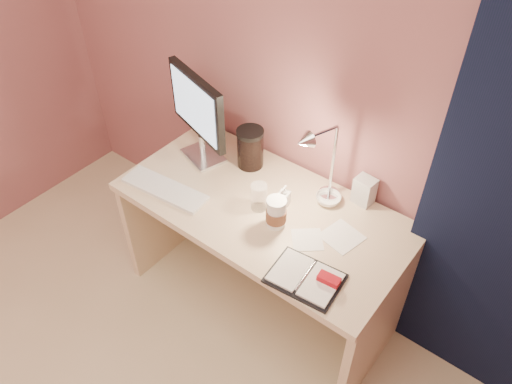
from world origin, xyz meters
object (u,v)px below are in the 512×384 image
Objects in this scene: coffee_cup at (276,213)px; bowl at (328,199)px; desk_lamp at (330,166)px; product_box at (364,191)px; desk at (271,229)px; monitor at (199,111)px; planner at (307,278)px; clear_cup at (259,197)px; dark_jar at (250,150)px; lotion_bottle at (284,196)px; keyboard at (165,189)px.

bowl is (0.11, 0.27, -0.05)m from coffee_cup.
product_box is at bearing 75.11° from desk_lamp.
monitor is at bearing 176.99° from desk.
desk_lamp is at bearing -76.14° from bowl.
monitor reaches higher than desk_lamp.
clear_cup reaches higher than planner.
clear_cup reaches higher than bowl.
dark_jar is (-0.23, 0.23, 0.03)m from clear_cup.
coffee_cup reaches higher than lotion_bottle.
dark_jar is (-0.36, 0.27, 0.02)m from coffee_cup.
coffee_cup is (0.56, 0.15, 0.06)m from keyboard.
dark_jar reaches higher than coffee_cup.
planner is at bearing -42.22° from lotion_bottle.
product_box reaches higher than keyboard.
lotion_bottle is 0.38m from product_box.
product_box is at bearing 38.80° from bowl.
planner is 0.47m from clear_cup.
lotion_bottle is (-0.34, 0.30, 0.04)m from planner.
monitor is 0.32m from dark_jar.
coffee_cup is 0.45m from dark_jar.
dark_jar reaches higher than bowl.
keyboard is at bearing -165.30° from coffee_cup.
keyboard is 3.32× the size of clear_cup.
lotion_bottle is (-0.16, -0.14, 0.04)m from bowl.
monitor reaches higher than lotion_bottle.
clear_cup is 0.12m from lotion_bottle.
clear_cup is 1.13× the size of bowl.
planner is 0.45m from lotion_bottle.
coffee_cup is 0.32m from desk_lamp.
product_box is (0.36, 0.34, 0.00)m from clear_cup.
lotion_bottle reaches higher than planner.
desk is at bearing 137.00° from planner.
lotion_bottle is 0.58× the size of dark_jar.
clear_cup is 0.37m from desk_lamp.
monitor is 0.65m from coffee_cup.
clear_cup is at bearing -125.01° from desk_lamp.
product_box reaches higher than lotion_bottle.
desk_lamp is (0.12, 0.22, 0.20)m from coffee_cup.
desk_lamp reaches higher than lotion_bottle.
desk_lamp is at bearing 26.21° from lotion_bottle.
dark_jar is at bearing 156.25° from lotion_bottle.
bowl is 0.17m from product_box.
keyboard is 1.05× the size of desk_lamp.
product_box reaches higher than bowl.
keyboard is at bearing -156.56° from clear_cup.
desk_lamp is (-0.16, 0.39, 0.26)m from planner.
coffee_cup is at bearing -116.33° from product_box.
product_box is at bearing 42.63° from clear_cup.
monitor is 0.98m from planner.
desk is 10.33× the size of clear_cup.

